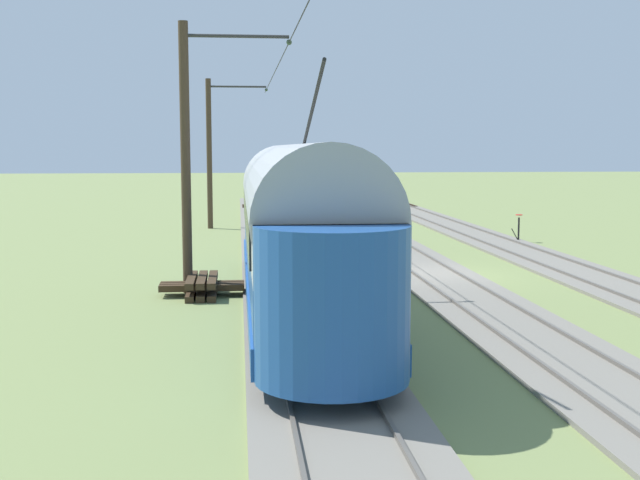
% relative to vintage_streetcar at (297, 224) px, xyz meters
% --- Properties ---
extents(ground_plane, '(220.00, 220.00, 0.00)m').
position_rel_vintage_streetcar_xyz_m(ground_plane, '(-4.90, -5.13, -2.26)').
color(ground_plane, olive).
extents(track_streetcar_siding, '(2.80, 80.00, 0.18)m').
position_rel_vintage_streetcar_xyz_m(track_streetcar_siding, '(-9.81, -5.44, -2.21)').
color(track_streetcar_siding, slate).
rests_on(track_streetcar_siding, ground).
extents(track_adjacent_siding, '(2.80, 80.00, 0.18)m').
position_rel_vintage_streetcar_xyz_m(track_adjacent_siding, '(-4.90, -5.44, -2.21)').
color(track_adjacent_siding, slate).
rests_on(track_adjacent_siding, ground).
extents(track_third_siding, '(2.80, 80.00, 0.18)m').
position_rel_vintage_streetcar_xyz_m(track_third_siding, '(0.00, -5.44, -2.21)').
color(track_third_siding, slate).
rests_on(track_third_siding, ground).
extents(vintage_streetcar, '(2.65, 17.98, 5.57)m').
position_rel_vintage_streetcar_xyz_m(vintage_streetcar, '(0.00, 0.00, 0.00)').
color(vintage_streetcar, '#1E4C93').
rests_on(vintage_streetcar, ground).
extents(catenary_pole_foreground, '(3.21, 0.28, 7.76)m').
position_rel_vintage_streetcar_xyz_m(catenary_pole_foreground, '(2.90, -21.49, 1.80)').
color(catenary_pole_foreground, '#423323').
rests_on(catenary_pole_foreground, ground).
extents(catenary_pole_mid_near, '(3.21, 0.28, 7.76)m').
position_rel_vintage_streetcar_xyz_m(catenary_pole_mid_near, '(2.90, -2.82, 1.80)').
color(catenary_pole_mid_near, '#423323').
rests_on(catenary_pole_mid_near, ground).
extents(overhead_wire_run, '(3.01, 41.35, 0.18)m').
position_rel_vintage_streetcar_xyz_m(overhead_wire_run, '(0.07, -3.64, 4.95)').
color(overhead_wire_run, black).
rests_on(overhead_wire_run, ground).
extents(switch_stand, '(0.50, 0.30, 1.24)m').
position_rel_vintage_streetcar_xyz_m(switch_stand, '(-11.01, -14.01, -1.56)').
color(switch_stand, black).
rests_on(switch_stand, ground).
extents(spare_tie_stack, '(2.40, 2.40, 0.54)m').
position_rel_vintage_streetcar_xyz_m(spare_tie_stack, '(2.56, -2.33, -1.99)').
color(spare_tie_stack, '#382819').
rests_on(spare_tie_stack, ground).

